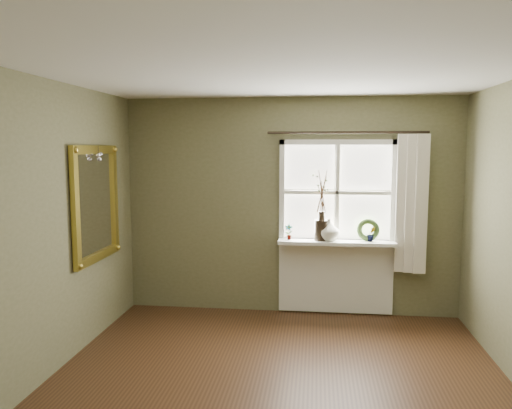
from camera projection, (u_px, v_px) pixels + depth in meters
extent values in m
plane|color=#3A2212|center=(274.00, 404.00, 3.93)|extent=(4.50, 4.50, 0.00)
plane|color=silver|center=(276.00, 66.00, 3.63)|extent=(4.50, 4.50, 0.00)
cube|color=#656342|center=(291.00, 206.00, 6.05)|extent=(4.00, 0.10, 2.60)
cube|color=#656342|center=(22.00, 236.00, 4.03)|extent=(0.10, 4.50, 2.60)
cube|color=#656342|center=(212.00, 383.00, 1.51)|extent=(4.00, 0.10, 2.60)
cube|color=white|center=(336.00, 242.00, 5.95)|extent=(1.36, 0.06, 0.06)
cube|color=white|center=(338.00, 142.00, 5.81)|extent=(1.36, 0.06, 0.06)
cube|color=white|center=(282.00, 192.00, 5.96)|extent=(0.06, 0.06, 1.24)
cube|color=white|center=(393.00, 193.00, 5.80)|extent=(0.06, 0.06, 1.24)
cube|color=white|center=(337.00, 192.00, 5.88)|extent=(1.24, 0.05, 0.04)
cube|color=white|center=(337.00, 192.00, 5.88)|extent=(0.04, 0.05, 1.12)
cube|color=white|center=(310.00, 167.00, 5.91)|extent=(0.59, 0.01, 0.53)
cube|color=white|center=(365.00, 167.00, 5.83)|extent=(0.59, 0.01, 0.53)
cube|color=white|center=(309.00, 216.00, 5.98)|extent=(0.59, 0.01, 0.53)
cube|color=white|center=(364.00, 217.00, 5.90)|extent=(0.59, 0.01, 0.53)
cube|color=white|center=(336.00, 242.00, 5.85)|extent=(1.36, 0.26, 0.04)
cube|color=white|center=(335.00, 277.00, 6.01)|extent=(1.36, 0.04, 0.88)
cylinder|color=black|center=(321.00, 230.00, 5.86)|extent=(0.18, 0.18, 0.24)
imported|color=beige|center=(329.00, 230.00, 5.84)|extent=(0.31, 0.31, 0.26)
torus|color=#31471F|center=(368.00, 232.00, 5.83)|extent=(0.28, 0.15, 0.27)
imported|color=#31471F|center=(289.00, 232.00, 5.90)|extent=(0.10, 0.07, 0.18)
imported|color=#31471F|center=(371.00, 234.00, 5.79)|extent=(0.11, 0.10, 0.18)
cube|color=silver|center=(411.00, 204.00, 5.71)|extent=(0.36, 0.12, 1.59)
cylinder|color=black|center=(347.00, 132.00, 5.74)|extent=(1.84, 0.03, 0.03)
cube|color=white|center=(96.00, 203.00, 5.18)|extent=(0.02, 0.83, 1.03)
cube|color=#A78D31|center=(94.00, 150.00, 5.11)|extent=(0.05, 1.01, 0.09)
cube|color=#A78D31|center=(98.00, 256.00, 5.24)|extent=(0.05, 1.01, 0.09)
cube|color=#A78D31|center=(75.00, 209.00, 4.72)|extent=(0.05, 0.09, 1.03)
cube|color=#A78D31|center=(114.00, 199.00, 5.63)|extent=(0.05, 0.09, 1.03)
sphere|color=silver|center=(98.00, 155.00, 5.08)|extent=(0.04, 0.04, 0.04)
sphere|color=silver|center=(99.00, 159.00, 5.12)|extent=(0.04, 0.04, 0.04)
sphere|color=silver|center=(101.00, 154.00, 5.14)|extent=(0.04, 0.04, 0.04)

